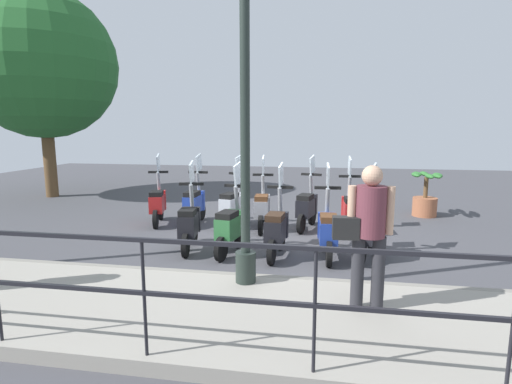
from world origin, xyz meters
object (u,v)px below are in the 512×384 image
Objects in this scene: scooter_near_2 at (277,228)px; scooter_far_1 at (307,207)px; scooter_near_1 at (328,230)px; scooter_near_4 at (190,223)px; pedestrian_with_bag at (368,227)px; scooter_near_3 at (231,226)px; potted_palm at (425,198)px; scooter_far_0 at (350,210)px; scooter_far_4 at (195,203)px; scooter_near_0 at (368,229)px; scooter_far_3 at (233,205)px; lamp_post_near at (245,123)px; scooter_far_5 at (158,203)px; tree_large at (42,65)px; scooter_far_2 at (262,207)px.

scooter_near_2 and scooter_far_1 have the same top height.
scooter_near_4 is at bearing 85.30° from scooter_near_1.
pedestrian_with_bag is 4.07m from scooter_far_1.
scooter_near_2 is at bearing -81.58° from scooter_near_3.
potted_palm is at bearing -21.76° from pedestrian_with_bag.
scooter_near_2 is at bearing 139.41° from scooter_far_0.
scooter_near_0 is at bearing -114.18° from scooter_far_4.
scooter_near_3 is (0.02, 0.78, 0.00)m from scooter_near_2.
scooter_far_3 reaches higher than potted_palm.
lamp_post_near is 4.56m from scooter_far_5.
scooter_near_0 reaches higher than potted_palm.
pedestrian_with_bag is 2.32m from scooter_near_0.
scooter_far_3 is at bearing 37.10° from scooter_near_2.
scooter_near_3 and scooter_far_5 have the same top height.
potted_palm is 5.49m from scooter_far_4.
tree_large is at bearing 43.69° from scooter_far_5.
scooter_far_4 is (1.79, 0.50, 0.00)m from scooter_near_4.
scooter_near_1 is (-0.13, 0.65, 0.00)m from scooter_near_0.
scooter_near_2 and scooter_far_5 have the same top height.
scooter_far_4 is (1.88, 1.26, 0.00)m from scooter_near_3.
scooter_near_4 is 2.65m from scooter_far_1.
scooter_far_5 is at bearing 107.01° from potted_palm.
pedestrian_with_bag is 3.55m from scooter_near_4.
tree_large is (6.09, 7.29, 1.74)m from lamp_post_near.
scooter_near_3 is at bearing 87.90° from scooter_near_1.
scooter_far_1 is at bearing 8.69° from pedestrian_with_bag.
scooter_far_0 is at bearing 24.09° from scooter_near_0.
scooter_near_0 is at bearing -176.63° from scooter_far_0.
scooter_far_2 is at bearing -112.44° from tree_large.
potted_palm is at bearing -44.02° from scooter_far_1.
scooter_near_2 is at bearing 28.00° from pedestrian_with_bag.
potted_palm is 3.25m from scooter_far_1.
tree_large is at bearing 81.02° from scooter_near_0.
scooter_far_3 is (3.84, 2.38, -0.60)m from pedestrian_with_bag.
tree_large is 11.27m from potted_palm.
tree_large is 3.96× the size of scooter_near_2.
scooter_near_1 is (1.58, -1.05, -1.70)m from lamp_post_near.
tree_large reaches higher than scooter_far_4.
tree_large reaches higher than scooter_far_1.
scooter_near_2 and scooter_far_4 have the same top height.
scooter_far_2 is 1.00× the size of scooter_far_5.
potted_palm is at bearing -36.67° from scooter_near_2.
scooter_far_1 is (1.79, -1.96, 0.00)m from scooter_near_4.
scooter_far_0 is at bearing -77.61° from scooter_far_3.
scooter_near_3 is at bearing -153.60° from scooter_far_3.
scooter_far_0 is (-2.86, -8.80, -3.45)m from tree_large.
potted_palm is at bearing -66.49° from scooter_far_2.
scooter_near_0 and scooter_near_2 have the same top height.
scooter_near_3 and scooter_near_4 have the same top height.
tree_large is 3.96× the size of scooter_near_0.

